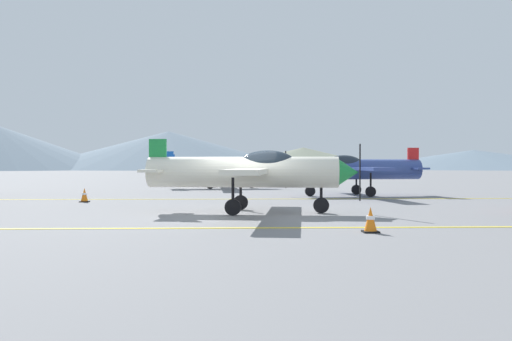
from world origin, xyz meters
TOP-DOWN VIEW (x-y plane):
  - ground_plane at (0.00, 0.00)m, footprint 400.00×400.00m
  - apron_line_near at (0.00, -3.06)m, footprint 80.00×0.16m
  - apron_line_far at (0.00, 7.46)m, footprint 80.00×0.16m
  - airplane_near at (0.34, 1.02)m, footprint 6.96×7.99m
  - airplane_mid at (5.67, 9.73)m, footprint 6.96×7.99m
  - airplane_far at (-1.45, 18.03)m, footprint 6.93×7.98m
  - airplane_back at (-2.63, 28.23)m, footprint 6.91×7.96m
  - traffic_cone_front at (-6.40, 5.91)m, footprint 0.36×0.36m
  - traffic_cone_side at (2.96, -3.96)m, footprint 0.36×0.36m
  - hill_centerleft at (-22.60, 153.11)m, footprint 88.44×88.44m
  - hill_centerright at (20.88, 151.82)m, footprint 57.94×57.94m
  - hill_right at (74.67, 147.34)m, footprint 83.06×83.06m

SIDE VIEW (x-z plane):
  - ground_plane at x=0.00m, z-range 0.00..0.00m
  - apron_line_near at x=0.00m, z-range 0.00..0.01m
  - apron_line_far at x=0.00m, z-range 0.00..0.01m
  - traffic_cone_front at x=-6.40m, z-range -0.01..0.58m
  - traffic_cone_side at x=2.96m, z-range -0.01..0.58m
  - airplane_near at x=0.34m, z-range 0.15..2.54m
  - airplane_mid at x=5.67m, z-range 0.15..2.54m
  - airplane_far at x=-1.45m, z-range 0.15..2.54m
  - airplane_back at x=-2.63m, z-range 0.15..2.54m
  - hill_right at x=74.67m, z-range 0.00..6.07m
  - hill_centerright at x=20.88m, z-range 0.00..6.98m
  - hill_centerleft at x=-22.60m, z-range 0.00..12.15m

